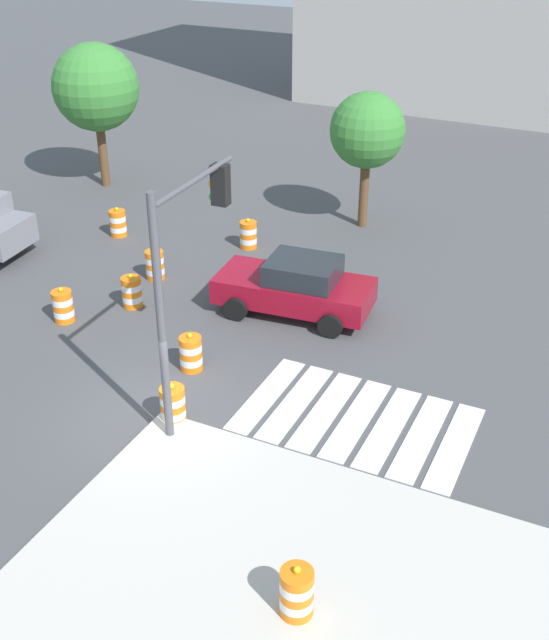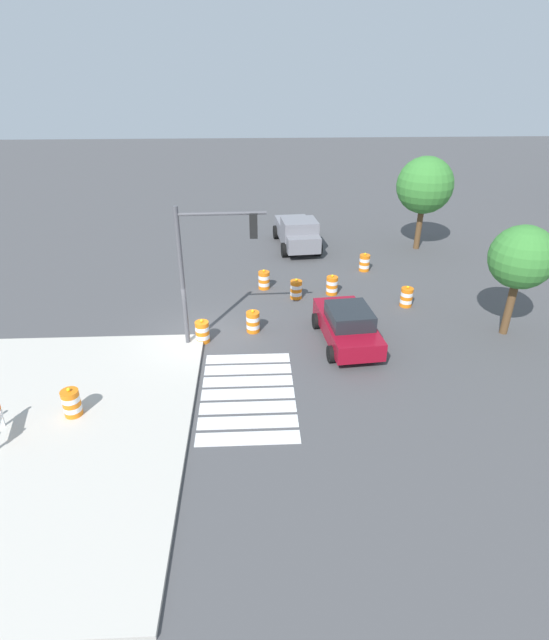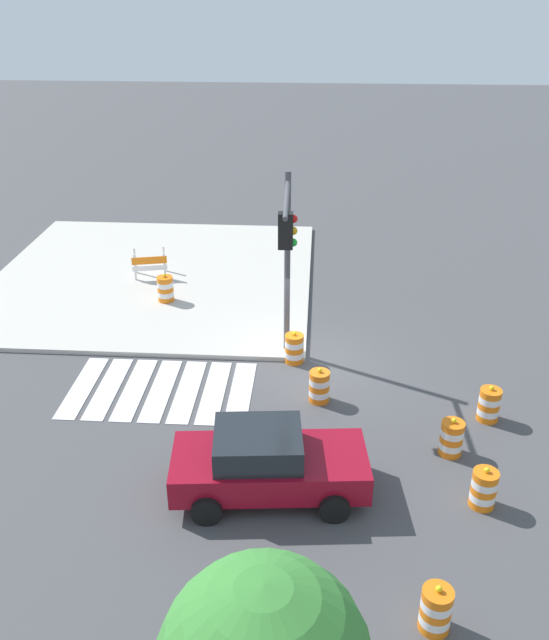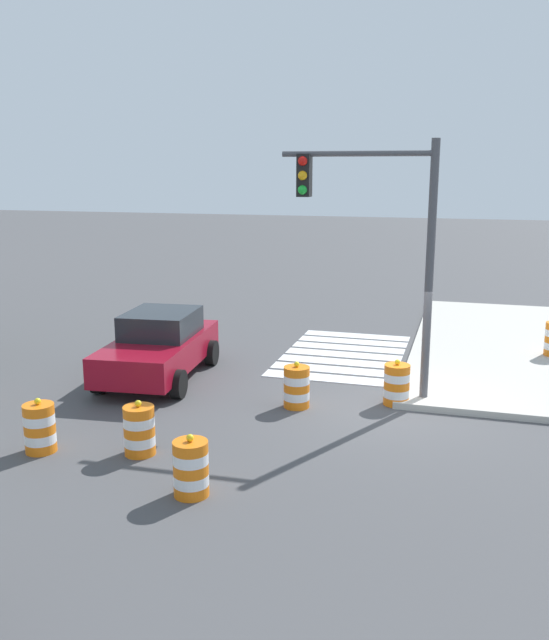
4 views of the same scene
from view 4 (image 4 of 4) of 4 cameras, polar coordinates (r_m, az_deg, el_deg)
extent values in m
plane|color=#474749|center=(14.85, 9.90, -7.41)|extent=(120.00, 120.00, 0.00)
cube|color=silver|center=(16.75, 4.43, -4.91)|extent=(0.60, 3.20, 0.02)
cube|color=silver|center=(17.45, 4.93, -4.19)|extent=(0.60, 3.20, 0.02)
cube|color=silver|center=(18.16, 5.40, -3.53)|extent=(0.60, 3.20, 0.02)
cube|color=silver|center=(18.87, 5.83, -2.92)|extent=(0.60, 3.20, 0.02)
cube|color=silver|center=(19.58, 6.23, -2.36)|extent=(0.60, 3.20, 0.02)
cube|color=silver|center=(20.30, 6.60, -1.83)|extent=(0.60, 3.20, 0.02)
cube|color=silver|center=(21.01, 6.94, -1.34)|extent=(0.60, 3.20, 0.02)
cube|color=maroon|center=(16.80, -9.74, -2.62)|extent=(4.45, 2.23, 0.70)
cube|color=#1E2328|center=(16.87, -9.52, -0.27)|extent=(2.04, 1.77, 0.60)
cylinder|color=black|center=(15.37, -8.10, -5.36)|extent=(0.68, 0.30, 0.66)
cylinder|color=black|center=(16.06, -14.56, -4.85)|extent=(0.68, 0.30, 0.66)
cylinder|color=black|center=(17.83, -5.32, -2.76)|extent=(0.68, 0.30, 0.66)
cylinder|color=black|center=(18.44, -11.01, -2.43)|extent=(0.68, 0.30, 0.66)
cylinder|color=orange|center=(11.08, -7.00, -13.99)|extent=(0.56, 0.56, 0.18)
cylinder|color=white|center=(11.00, -7.03, -13.15)|extent=(0.56, 0.56, 0.18)
cylinder|color=orange|center=(10.92, -7.06, -12.30)|extent=(0.56, 0.56, 0.18)
cylinder|color=white|center=(10.85, -7.08, -11.44)|extent=(0.56, 0.56, 0.18)
cylinder|color=orange|center=(10.78, -7.11, -10.56)|extent=(0.56, 0.56, 0.18)
sphere|color=yellow|center=(10.72, -7.13, -9.83)|extent=(0.12, 0.12, 0.12)
cylinder|color=orange|center=(15.14, 10.19, -6.67)|extent=(0.56, 0.56, 0.18)
cylinder|color=white|center=(15.08, 10.22, -6.03)|extent=(0.56, 0.56, 0.18)
cylinder|color=orange|center=(15.03, 10.25, -5.38)|extent=(0.56, 0.56, 0.18)
cylinder|color=white|center=(14.97, 10.27, -4.72)|extent=(0.56, 0.56, 0.18)
cylinder|color=orange|center=(14.92, 10.30, -4.06)|extent=(0.56, 0.56, 0.18)
sphere|color=yellow|center=(14.88, 10.32, -3.51)|extent=(0.12, 0.12, 0.12)
cylinder|color=orange|center=(13.24, -19.05, -10.05)|extent=(0.56, 0.56, 0.18)
cylinder|color=white|center=(13.18, -19.11, -9.32)|extent=(0.56, 0.56, 0.18)
cylinder|color=orange|center=(13.11, -19.16, -8.59)|extent=(0.56, 0.56, 0.18)
cylinder|color=white|center=(13.05, -19.22, -7.85)|extent=(0.56, 0.56, 0.18)
cylinder|color=orange|center=(12.99, -19.28, -7.11)|extent=(0.56, 0.56, 0.18)
sphere|color=yellow|center=(12.94, -19.33, -6.48)|extent=(0.12, 0.12, 0.12)
cylinder|color=orange|center=(14.75, 1.86, -6.99)|extent=(0.56, 0.56, 0.18)
cylinder|color=white|center=(14.70, 1.87, -6.33)|extent=(0.56, 0.56, 0.18)
cylinder|color=orange|center=(14.64, 1.87, -5.66)|extent=(0.56, 0.56, 0.18)
cylinder|color=white|center=(14.58, 1.88, -4.99)|extent=(0.56, 0.56, 0.18)
cylinder|color=orange|center=(14.53, 1.88, -4.31)|extent=(0.56, 0.56, 0.18)
sphere|color=yellow|center=(14.49, 1.89, -3.74)|extent=(0.12, 0.12, 0.12)
cylinder|color=orange|center=(12.67, -11.24, -10.62)|extent=(0.56, 0.56, 0.18)
cylinder|color=white|center=(12.60, -11.27, -9.87)|extent=(0.56, 0.56, 0.18)
cylinder|color=orange|center=(12.53, -11.31, -9.11)|extent=(0.56, 0.56, 0.18)
cylinder|color=white|center=(12.47, -11.35, -8.34)|extent=(0.56, 0.56, 0.18)
cylinder|color=orange|center=(12.41, -11.38, -7.56)|extent=(0.56, 0.56, 0.18)
sphere|color=yellow|center=(12.36, -11.41, -6.91)|extent=(0.12, 0.12, 0.12)
cylinder|color=#4C4C51|center=(14.68, 12.92, 3.92)|extent=(0.18, 0.18, 5.50)
cylinder|color=#4C4C51|center=(14.66, 6.96, 13.74)|extent=(0.21, 3.20, 0.12)
cube|color=black|center=(14.85, 2.53, 12.07)|extent=(0.37, 0.29, 0.90)
sphere|color=red|center=(14.66, 2.39, 13.23)|extent=(0.20, 0.20, 0.20)
sphere|color=#F2A514|center=(14.66, 2.37, 12.06)|extent=(0.20, 0.20, 0.20)
sphere|color=green|center=(14.67, 2.36, 10.89)|extent=(0.20, 0.20, 0.20)
camera|label=1|loc=(25.38, 43.88, 22.04)|focal=44.11mm
camera|label=2|loc=(32.12, 10.48, 21.44)|focal=27.34mm
camera|label=3|loc=(24.04, -40.81, 22.56)|focal=38.18mm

